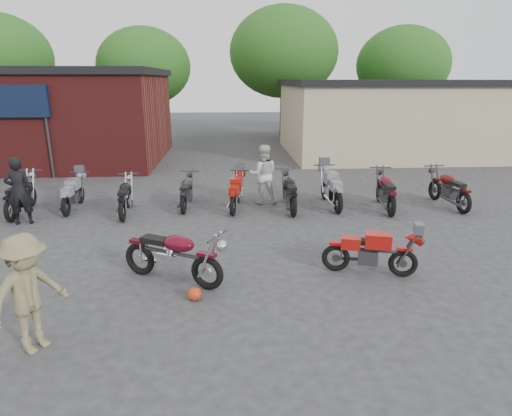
{
  "coord_description": "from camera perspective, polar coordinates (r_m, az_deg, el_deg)",
  "views": [
    {
      "loc": [
        0.27,
        -7.3,
        3.8
      ],
      "look_at": [
        0.9,
        2.28,
        0.9
      ],
      "focal_mm": 30.0,
      "sensor_mm": 36.0,
      "label": 1
    }
  ],
  "objects": [
    {
      "name": "person_light",
      "position": [
        13.44,
        0.95,
        4.5
      ],
      "size": [
        0.91,
        0.71,
        1.86
      ],
      "primitive_type": "imported",
      "rotation": [
        0.0,
        0.0,
        3.14
      ],
      "color": "silver",
      "rests_on": "ground"
    },
    {
      "name": "tree_3",
      "position": [
        31.56,
        18.8,
        15.96
      ],
      "size": [
        6.08,
        6.08,
        7.6
      ],
      "primitive_type": null,
      "color": "#225416",
      "rests_on": "ground"
    },
    {
      "name": "sportbike",
      "position": [
        8.89,
        15.17,
        -5.4
      ],
      "size": [
        1.91,
        1.07,
        1.05
      ],
      "primitive_type": null,
      "rotation": [
        0.0,
        0.0,
        -0.27
      ],
      "color": "#B6130F",
      "rests_on": "ground"
    },
    {
      "name": "row_bike_1",
      "position": [
        14.01,
        -23.24,
        2.0
      ],
      "size": [
        0.67,
        1.9,
        1.09
      ],
      "primitive_type": null,
      "rotation": [
        0.0,
        0.0,
        1.6
      ],
      "color": "gray",
      "rests_on": "ground"
    },
    {
      "name": "helmet",
      "position": [
        7.87,
        -8.18,
        -11.24
      ],
      "size": [
        0.27,
        0.27,
        0.24
      ],
      "primitive_type": "ellipsoid",
      "rotation": [
        0.0,
        0.0,
        -0.04
      ],
      "color": "#BD3514",
      "rests_on": "ground"
    },
    {
      "name": "vintage_motorcycle",
      "position": [
        8.36,
        -10.95,
        -5.83
      ],
      "size": [
        2.23,
        1.63,
        1.25
      ],
      "primitive_type": null,
      "rotation": [
        0.0,
        0.0,
        -0.49
      ],
      "color": "#550A19",
      "rests_on": "ground"
    },
    {
      "name": "tree_2",
      "position": [
        29.54,
        3.67,
        17.95
      ],
      "size": [
        7.04,
        7.04,
        8.8
      ],
      "primitive_type": null,
      "color": "#225416",
      "rests_on": "ground"
    },
    {
      "name": "row_bike_7",
      "position": [
        13.49,
        16.93,
        2.42
      ],
      "size": [
        0.96,
        2.19,
        1.23
      ],
      "primitive_type": null,
      "rotation": [
        0.0,
        0.0,
        1.44
      ],
      "color": "#580B17",
      "rests_on": "ground"
    },
    {
      "name": "row_bike_3",
      "position": [
        13.27,
        -9.24,
        2.37
      ],
      "size": [
        0.72,
        1.89,
        1.08
      ],
      "primitive_type": null,
      "rotation": [
        0.0,
        0.0,
        1.51
      ],
      "color": "black",
      "rests_on": "ground"
    },
    {
      "name": "tree_1",
      "position": [
        29.77,
        -14.55,
        16.11
      ],
      "size": [
        5.92,
        5.92,
        7.4
      ],
      "primitive_type": null,
      "color": "#225416",
      "rests_on": "ground"
    },
    {
      "name": "row_bike_6",
      "position": [
        13.4,
        10.01,
        2.86
      ],
      "size": [
        0.77,
        2.17,
        1.25
      ],
      "primitive_type": null,
      "rotation": [
        0.0,
        0.0,
        1.6
      ],
      "color": "gray",
      "rests_on": "ground"
    },
    {
      "name": "row_bike_2",
      "position": [
        12.99,
        -17.01,
        1.68
      ],
      "size": [
        0.8,
        2.01,
        1.14
      ],
      "primitive_type": null,
      "rotation": [
        0.0,
        0.0,
        1.65
      ],
      "color": "black",
      "rests_on": "ground"
    },
    {
      "name": "row_bike_5",
      "position": [
        12.91,
        4.5,
        2.4
      ],
      "size": [
        0.69,
        2.06,
        1.19
      ],
      "primitive_type": null,
      "rotation": [
        0.0,
        0.0,
        1.58
      ],
      "color": "black",
      "rests_on": "ground"
    },
    {
      "name": "ground",
      "position": [
        8.23,
        -5.31,
        -10.75
      ],
      "size": [
        90.0,
        90.0,
        0.0
      ],
      "primitive_type": "plane",
      "color": "#303032"
    },
    {
      "name": "row_bike_8",
      "position": [
        14.46,
        24.32,
        2.58
      ],
      "size": [
        0.88,
        2.17,
        1.23
      ],
      "primitive_type": null,
      "rotation": [
        0.0,
        0.0,
        1.66
      ],
      "color": "#4A0D09",
      "rests_on": "ground"
    },
    {
      "name": "row_bike_0",
      "position": [
        14.22,
        -28.91,
        1.75
      ],
      "size": [
        0.84,
        2.17,
        1.23
      ],
      "primitive_type": null,
      "rotation": [
        0.0,
        0.0,
        1.64
      ],
      "color": "black",
      "rests_on": "ground"
    },
    {
      "name": "stucco_building",
      "position": [
        23.86,
        16.76,
        11.19
      ],
      "size": [
        10.0,
        8.0,
        3.5
      ],
      "primitive_type": "cube",
      "color": "tan",
      "rests_on": "ground"
    },
    {
      "name": "person_tan",
      "position": [
        6.95,
        -28.07,
        -10.07
      ],
      "size": [
        1.19,
        1.32,
        1.78
      ],
      "primitive_type": "imported",
      "rotation": [
        0.0,
        0.0,
        0.98
      ],
      "color": "olive",
      "rests_on": "ground"
    },
    {
      "name": "tree_0",
      "position": [
        32.59,
        -30.91,
        15.07
      ],
      "size": [
        6.56,
        6.56,
        8.2
      ],
      "primitive_type": null,
      "color": "#225416",
      "rests_on": "ground"
    },
    {
      "name": "brick_building",
      "position": [
        23.3,
        -27.7,
        10.51
      ],
      "size": [
        12.0,
        8.0,
        4.0
      ],
      "primitive_type": "cube",
      "color": "maroon",
      "rests_on": "ground"
    },
    {
      "name": "person_dark",
      "position": [
        13.12,
        -29.04,
        2.01
      ],
      "size": [
        0.76,
        0.59,
        1.85
      ],
      "primitive_type": "imported",
      "rotation": [
        0.0,
        0.0,
        3.38
      ],
      "color": "black",
      "rests_on": "ground"
    },
    {
      "name": "row_bike_4",
      "position": [
        12.95,
        -2.64,
        2.34
      ],
      "size": [
        0.95,
        2.03,
        1.13
      ],
      "primitive_type": null,
      "rotation": [
        0.0,
        0.0,
        1.41
      ],
      "color": "#A81A0E",
      "rests_on": "ground"
    }
  ]
}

